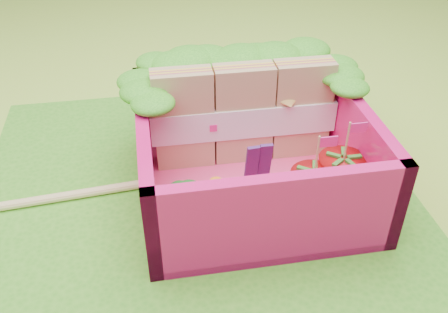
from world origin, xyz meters
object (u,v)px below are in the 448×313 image
Objects in this scene: broccoli at (185,202)px; chopsticks at (30,202)px; bento_box at (252,150)px; strawberry_right at (341,178)px; sandwich_stack at (244,114)px; strawberry_left at (312,192)px.

broccoli is 0.14× the size of chopsticks.
bento_box is 2.51× the size of strawberry_right.
broccoli is (-0.44, -0.60, -0.14)m from sandwich_stack.
sandwich_stack is 1.38m from chopsticks.
broccoli is (-0.43, -0.33, -0.05)m from bento_box.
bento_box is 1.13× the size of sandwich_stack.
bento_box reaches higher than chopsticks.
sandwich_stack is at bearing 131.76° from strawberry_right.
sandwich_stack is (0.01, 0.27, 0.09)m from bento_box.
sandwich_stack is 2.22× the size of strawberry_right.
sandwich_stack is 0.76m from broccoli.
broccoli is at bearing -174.47° from strawberry_right.
bento_box is at bearing 37.67° from broccoli.
sandwich_stack is at bearing 114.33° from strawberry_left.
strawberry_right is at bearing 21.93° from strawberry_left.
strawberry_right is (0.90, 0.09, -0.03)m from broccoli.
strawberry_left is 0.21m from strawberry_right.
bento_box is 0.53m from strawberry_right.
broccoli is at bearing -142.33° from bento_box.
chopsticks is (-1.32, 0.05, -0.25)m from bento_box.
sandwich_stack is at bearing 88.90° from bento_box.
strawberry_right is 0.22× the size of chopsticks.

